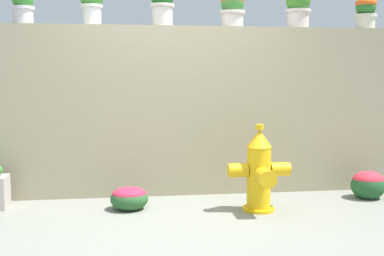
{
  "coord_description": "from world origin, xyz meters",
  "views": [
    {
      "loc": [
        -0.44,
        -4.06,
        1.31
      ],
      "look_at": [
        0.25,
        1.08,
        0.76
      ],
      "focal_mm": 44.76,
      "sensor_mm": 36.0,
      "label": 1
    }
  ],
  "objects_px": {
    "potted_plant_1": "(23,3)",
    "flower_bush_right": "(368,184)",
    "potted_plant_2": "(92,0)",
    "potted_plant_5": "(298,5)",
    "fire_hydrant": "(260,172)",
    "potted_plant_3": "(162,0)",
    "potted_plant_4": "(232,7)",
    "potted_plant_6": "(366,11)",
    "flower_bush_left": "(129,197)"
  },
  "relations": [
    {
      "from": "potted_plant_1",
      "to": "flower_bush_right",
      "type": "bearing_deg",
      "value": -8.12
    },
    {
      "from": "potted_plant_1",
      "to": "flower_bush_right",
      "type": "relative_size",
      "value": 1.02
    },
    {
      "from": "potted_plant_2",
      "to": "potted_plant_5",
      "type": "relative_size",
      "value": 0.97
    },
    {
      "from": "potted_plant_5",
      "to": "flower_bush_right",
      "type": "xyz_separation_m",
      "value": [
        0.64,
        -0.55,
        -1.97
      ]
    },
    {
      "from": "potted_plant_2",
      "to": "potted_plant_5",
      "type": "bearing_deg",
      "value": -0.57
    },
    {
      "from": "fire_hydrant",
      "to": "flower_bush_right",
      "type": "xyz_separation_m",
      "value": [
        1.31,
        0.33,
        -0.23
      ]
    },
    {
      "from": "potted_plant_3",
      "to": "potted_plant_5",
      "type": "bearing_deg",
      "value": 1.18
    },
    {
      "from": "potted_plant_4",
      "to": "potted_plant_6",
      "type": "relative_size",
      "value": 1.02
    },
    {
      "from": "flower_bush_left",
      "to": "potted_plant_4",
      "type": "bearing_deg",
      "value": 28.2
    },
    {
      "from": "fire_hydrant",
      "to": "flower_bush_left",
      "type": "distance_m",
      "value": 1.31
    },
    {
      "from": "potted_plant_6",
      "to": "fire_hydrant",
      "type": "bearing_deg",
      "value": -148.69
    },
    {
      "from": "potted_plant_6",
      "to": "fire_hydrant",
      "type": "height_order",
      "value": "potted_plant_6"
    },
    {
      "from": "potted_plant_1",
      "to": "potted_plant_2",
      "type": "distance_m",
      "value": 0.71
    },
    {
      "from": "potted_plant_2",
      "to": "potted_plant_5",
      "type": "xyz_separation_m",
      "value": [
        2.31,
        -0.02,
        -0.01
      ]
    },
    {
      "from": "potted_plant_2",
      "to": "potted_plant_3",
      "type": "bearing_deg",
      "value": -4.14
    },
    {
      "from": "fire_hydrant",
      "to": "flower_bush_right",
      "type": "relative_size",
      "value": 2.3
    },
    {
      "from": "potted_plant_3",
      "to": "flower_bush_left",
      "type": "xyz_separation_m",
      "value": [
        -0.38,
        -0.62,
        -2.02
      ]
    },
    {
      "from": "potted_plant_1",
      "to": "potted_plant_3",
      "type": "xyz_separation_m",
      "value": [
        1.46,
        -0.0,
        0.06
      ]
    },
    {
      "from": "potted_plant_2",
      "to": "potted_plant_4",
      "type": "distance_m",
      "value": 1.54
    },
    {
      "from": "potted_plant_1",
      "to": "fire_hydrant",
      "type": "distance_m",
      "value": 3.01
    },
    {
      "from": "flower_bush_right",
      "to": "potted_plant_1",
      "type": "bearing_deg",
      "value": 171.88
    },
    {
      "from": "potted_plant_2",
      "to": "flower_bush_right",
      "type": "bearing_deg",
      "value": -11.05
    },
    {
      "from": "potted_plant_2",
      "to": "potted_plant_4",
      "type": "bearing_deg",
      "value": -1.94
    },
    {
      "from": "potted_plant_2",
      "to": "flower_bush_right",
      "type": "height_order",
      "value": "potted_plant_2"
    },
    {
      "from": "potted_plant_6",
      "to": "fire_hydrant",
      "type": "xyz_separation_m",
      "value": [
        -1.51,
        -0.92,
        -1.69
      ]
    },
    {
      "from": "potted_plant_4",
      "to": "fire_hydrant",
      "type": "bearing_deg",
      "value": -83.36
    },
    {
      "from": "potted_plant_3",
      "to": "potted_plant_1",
      "type": "bearing_deg",
      "value": 179.96
    },
    {
      "from": "potted_plant_1",
      "to": "flower_bush_right",
      "type": "xyz_separation_m",
      "value": [
        3.65,
        -0.52,
        -1.92
      ]
    },
    {
      "from": "potted_plant_5",
      "to": "potted_plant_6",
      "type": "xyz_separation_m",
      "value": [
        0.83,
        0.04,
        -0.05
      ]
    },
    {
      "from": "potted_plant_6",
      "to": "flower_bush_right",
      "type": "relative_size",
      "value": 1.02
    },
    {
      "from": "potted_plant_5",
      "to": "fire_hydrant",
      "type": "xyz_separation_m",
      "value": [
        -0.67,
        -0.88,
        -1.74
      ]
    },
    {
      "from": "potted_plant_3",
      "to": "fire_hydrant",
      "type": "bearing_deg",
      "value": -43.94
    },
    {
      "from": "potted_plant_4",
      "to": "potted_plant_5",
      "type": "xyz_separation_m",
      "value": [
        0.77,
        0.03,
        0.05
      ]
    },
    {
      "from": "potted_plant_6",
      "to": "potted_plant_3",
      "type": "bearing_deg",
      "value": -178.34
    },
    {
      "from": "potted_plant_4",
      "to": "fire_hydrant",
      "type": "xyz_separation_m",
      "value": [
        0.1,
        -0.85,
        -1.69
      ]
    },
    {
      "from": "potted_plant_3",
      "to": "flower_bush_left",
      "type": "height_order",
      "value": "potted_plant_3"
    },
    {
      "from": "potted_plant_1",
      "to": "potted_plant_3",
      "type": "distance_m",
      "value": 1.47
    },
    {
      "from": "potted_plant_2",
      "to": "fire_hydrant",
      "type": "relative_size",
      "value": 0.51
    },
    {
      "from": "potted_plant_5",
      "to": "flower_bush_left",
      "type": "distance_m",
      "value": 2.86
    },
    {
      "from": "potted_plant_4",
      "to": "potted_plant_5",
      "type": "bearing_deg",
      "value": 2.16
    },
    {
      "from": "fire_hydrant",
      "to": "flower_bush_left",
      "type": "relative_size",
      "value": 2.28
    },
    {
      "from": "potted_plant_4",
      "to": "potted_plant_6",
      "type": "xyz_separation_m",
      "value": [
        1.61,
        0.07,
        -0.0
      ]
    },
    {
      "from": "fire_hydrant",
      "to": "potted_plant_1",
      "type": "bearing_deg",
      "value": 160.1
    },
    {
      "from": "potted_plant_5",
      "to": "potted_plant_6",
      "type": "relative_size",
      "value": 1.19
    },
    {
      "from": "potted_plant_2",
      "to": "potted_plant_5",
      "type": "distance_m",
      "value": 2.31
    },
    {
      "from": "potted_plant_3",
      "to": "flower_bush_left",
      "type": "relative_size",
      "value": 1.24
    },
    {
      "from": "potted_plant_4",
      "to": "potted_plant_5",
      "type": "height_order",
      "value": "potted_plant_5"
    },
    {
      "from": "potted_plant_5",
      "to": "potted_plant_1",
      "type": "bearing_deg",
      "value": -179.41
    },
    {
      "from": "potted_plant_4",
      "to": "fire_hydrant",
      "type": "relative_size",
      "value": 0.45
    },
    {
      "from": "potted_plant_3",
      "to": "potted_plant_4",
      "type": "relative_size",
      "value": 1.2
    }
  ]
}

